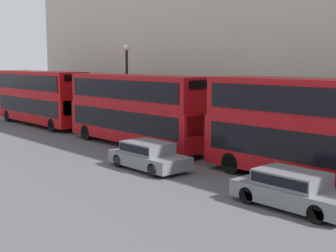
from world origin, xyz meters
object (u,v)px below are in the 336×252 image
Objects in this scene: bus_leading at (327,129)px; bus_third_in_queue at (41,96)px; car_dark_sedan at (293,189)px; pedestrian at (71,114)px; bus_second_in_queue at (137,107)px; car_hatchback at (148,155)px.

bus_leading is 1.01× the size of bus_third_in_queue.
car_dark_sedan is at bearing -168.39° from bus_leading.
pedestrian is (5.92, 25.84, 0.02)m from car_dark_sedan.
pedestrian is at bearing 84.28° from bus_leading.
car_dark_sedan is (-3.40, -26.11, -1.71)m from bus_third_in_queue.
car_hatchback is (-3.40, -5.30, -1.70)m from bus_second_in_queue.
bus_leading reaches higher than bus_second_in_queue.
bus_third_in_queue is at bearing 173.87° from pedestrian.
car_hatchback is at bearing -122.69° from bus_second_in_queue.
car_dark_sedan reaches higher than car_hatchback.
bus_leading reaches higher than bus_third_in_queue.
bus_leading is 7.21× the size of pedestrian.
bus_third_in_queue reaches higher than bus_second_in_queue.
car_dark_sedan is (-3.40, -13.39, -1.70)m from bus_second_in_queue.
bus_leading is 3.89m from car_dark_sedan.
bus_second_in_queue is 0.99× the size of bus_third_in_queue.
bus_second_in_queue reaches higher than car_dark_sedan.
pedestrian is at bearing 77.10° from car_dark_sedan.
pedestrian is at bearing -6.13° from bus_third_in_queue.
bus_third_in_queue is 26.39m from car_dark_sedan.
bus_leading is at bearing 11.61° from car_dark_sedan.
bus_leading is at bearing -90.00° from bus_third_in_queue.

